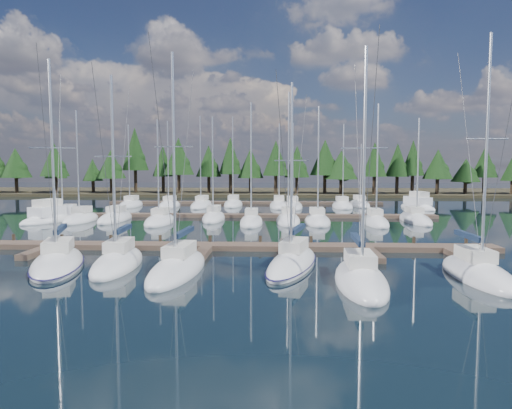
{
  "coord_description": "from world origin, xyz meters",
  "views": [
    {
      "loc": [
        5.19,
        -16.65,
        6.39
      ],
      "look_at": [
        3.53,
        22.0,
        3.12
      ],
      "focal_mm": 32.0,
      "sensor_mm": 36.0,
      "label": 1
    }
  ],
  "objects_px": {
    "front_sailboat_2": "(118,263)",
    "motor_yacht_left": "(51,217)",
    "front_sailboat_3": "(178,268)",
    "front_sailboat_6": "(477,273)",
    "main_dock": "(207,248)",
    "motor_yacht_right": "(417,206)",
    "front_sailboat_5": "(361,279)",
    "front_sailboat_1": "(58,263)",
    "front_sailboat_4": "(293,263)"
  },
  "relations": [
    {
      "from": "front_sailboat_5",
      "to": "front_sailboat_6",
      "type": "xyz_separation_m",
      "value": [
        6.9,
        1.63,
        0.01
      ]
    },
    {
      "from": "main_dock",
      "to": "front_sailboat_5",
      "type": "height_order",
      "value": "front_sailboat_5"
    },
    {
      "from": "front_sailboat_3",
      "to": "motor_yacht_left",
      "type": "relative_size",
      "value": 1.51
    },
    {
      "from": "front_sailboat_2",
      "to": "motor_yacht_right",
      "type": "height_order",
      "value": "front_sailboat_2"
    },
    {
      "from": "front_sailboat_3",
      "to": "motor_yacht_left",
      "type": "xyz_separation_m",
      "value": [
        -20.09,
        24.53,
        0.19
      ]
    },
    {
      "from": "front_sailboat_2",
      "to": "front_sailboat_6",
      "type": "height_order",
      "value": "front_sailboat_6"
    },
    {
      "from": "front_sailboat_1",
      "to": "front_sailboat_5",
      "type": "distance_m",
      "value": 18.7
    },
    {
      "from": "main_dock",
      "to": "front_sailboat_3",
      "type": "xyz_separation_m",
      "value": [
        -0.65,
        -7.35,
        0.09
      ]
    },
    {
      "from": "motor_yacht_left",
      "to": "front_sailboat_6",
      "type": "bearing_deg",
      "value": -33.91
    },
    {
      "from": "front_sailboat_5",
      "to": "front_sailboat_6",
      "type": "relative_size",
      "value": 0.93
    },
    {
      "from": "front_sailboat_4",
      "to": "motor_yacht_right",
      "type": "distance_m",
      "value": 45.29
    },
    {
      "from": "front_sailboat_2",
      "to": "motor_yacht_left",
      "type": "bearing_deg",
      "value": 124.59
    },
    {
      "from": "motor_yacht_left",
      "to": "main_dock",
      "type": "bearing_deg",
      "value": -39.65
    },
    {
      "from": "front_sailboat_6",
      "to": "front_sailboat_5",
      "type": "bearing_deg",
      "value": -166.75
    },
    {
      "from": "front_sailboat_3",
      "to": "motor_yacht_right",
      "type": "bearing_deg",
      "value": 57.37
    },
    {
      "from": "motor_yacht_left",
      "to": "front_sailboat_4",
      "type": "bearing_deg",
      "value": -40.03
    },
    {
      "from": "front_sailboat_3",
      "to": "motor_yacht_right",
      "type": "xyz_separation_m",
      "value": [
        27.13,
        42.37,
        0.19
      ]
    },
    {
      "from": "front_sailboat_3",
      "to": "front_sailboat_5",
      "type": "distance_m",
      "value": 10.69
    },
    {
      "from": "front_sailboat_3",
      "to": "front_sailboat_6",
      "type": "xyz_separation_m",
      "value": [
        17.35,
        -0.64,
        0.01
      ]
    },
    {
      "from": "front_sailboat_5",
      "to": "front_sailboat_6",
      "type": "bearing_deg",
      "value": 13.25
    },
    {
      "from": "front_sailboat_3",
      "to": "front_sailboat_6",
      "type": "relative_size",
      "value": 0.95
    },
    {
      "from": "front_sailboat_3",
      "to": "front_sailboat_5",
      "type": "bearing_deg",
      "value": -12.22
    },
    {
      "from": "front_sailboat_6",
      "to": "motor_yacht_right",
      "type": "bearing_deg",
      "value": 77.19
    },
    {
      "from": "front_sailboat_1",
      "to": "front_sailboat_3",
      "type": "relative_size",
      "value": 1.0
    },
    {
      "from": "front_sailboat_6",
      "to": "motor_yacht_left",
      "type": "bearing_deg",
      "value": 146.09
    },
    {
      "from": "front_sailboat_3",
      "to": "front_sailboat_4",
      "type": "bearing_deg",
      "value": 14.8
    },
    {
      "from": "front_sailboat_5",
      "to": "motor_yacht_left",
      "type": "height_order",
      "value": "front_sailboat_5"
    },
    {
      "from": "main_dock",
      "to": "front_sailboat_4",
      "type": "bearing_deg",
      "value": -41.27
    },
    {
      "from": "front_sailboat_5",
      "to": "motor_yacht_right",
      "type": "height_order",
      "value": "front_sailboat_5"
    },
    {
      "from": "main_dock",
      "to": "motor_yacht_left",
      "type": "distance_m",
      "value": 26.93
    },
    {
      "from": "front_sailboat_1",
      "to": "front_sailboat_5",
      "type": "height_order",
      "value": "front_sailboat_1"
    },
    {
      "from": "main_dock",
      "to": "motor_yacht_right",
      "type": "xyz_separation_m",
      "value": [
        26.49,
        35.02,
        0.27
      ]
    },
    {
      "from": "front_sailboat_5",
      "to": "motor_yacht_left",
      "type": "relative_size",
      "value": 1.47
    },
    {
      "from": "front_sailboat_5",
      "to": "front_sailboat_4",
      "type": "bearing_deg",
      "value": 130.66
    },
    {
      "from": "front_sailboat_2",
      "to": "front_sailboat_6",
      "type": "bearing_deg",
      "value": -5.4
    },
    {
      "from": "front_sailboat_4",
      "to": "front_sailboat_5",
      "type": "xyz_separation_m",
      "value": [
        3.52,
        -4.09,
        0.01
      ]
    },
    {
      "from": "front_sailboat_3",
      "to": "front_sailboat_4",
      "type": "height_order",
      "value": "front_sailboat_3"
    },
    {
      "from": "front_sailboat_1",
      "to": "motor_yacht_left",
      "type": "xyz_separation_m",
      "value": [
        -12.16,
        23.33,
        0.2
      ]
    },
    {
      "from": "front_sailboat_4",
      "to": "front_sailboat_5",
      "type": "height_order",
      "value": "front_sailboat_5"
    },
    {
      "from": "front_sailboat_1",
      "to": "front_sailboat_2",
      "type": "distance_m",
      "value": 3.8
    },
    {
      "from": "motor_yacht_left",
      "to": "front_sailboat_3",
      "type": "bearing_deg",
      "value": -50.68
    },
    {
      "from": "front_sailboat_2",
      "to": "front_sailboat_6",
      "type": "distance_m",
      "value": 21.58
    },
    {
      "from": "front_sailboat_3",
      "to": "motor_yacht_right",
      "type": "relative_size",
      "value": 1.52
    },
    {
      "from": "front_sailboat_5",
      "to": "motor_yacht_right",
      "type": "xyz_separation_m",
      "value": [
        16.69,
        44.63,
        0.19
      ]
    },
    {
      "from": "main_dock",
      "to": "motor_yacht_left",
      "type": "height_order",
      "value": "motor_yacht_left"
    },
    {
      "from": "motor_yacht_right",
      "to": "front_sailboat_4",
      "type": "bearing_deg",
      "value": -116.49
    },
    {
      "from": "front_sailboat_3",
      "to": "main_dock",
      "type": "bearing_deg",
      "value": 84.98
    },
    {
      "from": "front_sailboat_2",
      "to": "motor_yacht_left",
      "type": "relative_size",
      "value": 1.41
    },
    {
      "from": "front_sailboat_2",
      "to": "front_sailboat_4",
      "type": "bearing_deg",
      "value": 2.26
    },
    {
      "from": "front_sailboat_6",
      "to": "main_dock",
      "type": "bearing_deg",
      "value": 154.46
    }
  ]
}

